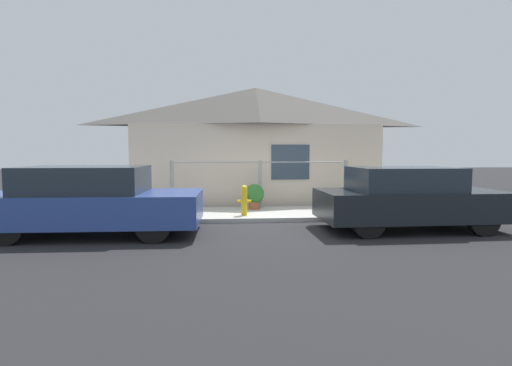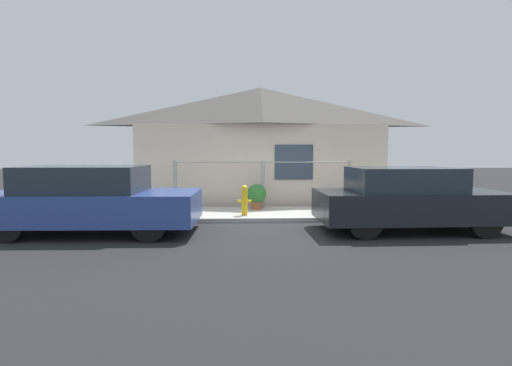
# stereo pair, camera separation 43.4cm
# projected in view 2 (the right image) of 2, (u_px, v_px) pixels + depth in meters

# --- Properties ---
(ground_plane) EXTENTS (60.00, 60.00, 0.00)m
(ground_plane) POSITION_uv_depth(u_px,v_px,m) (267.00, 223.00, 9.20)
(ground_plane) COLOR #262628
(sidewalk) EXTENTS (24.00, 2.00, 0.10)m
(sidewalk) POSITION_uv_depth(u_px,v_px,m) (265.00, 214.00, 10.19)
(sidewalk) COLOR #B2AFA8
(sidewalk) RESTS_ON ground_plane
(house) EXTENTS (7.67, 2.23, 3.61)m
(house) POSITION_uv_depth(u_px,v_px,m) (261.00, 112.00, 12.27)
(house) COLOR beige
(house) RESTS_ON ground_plane
(fence) EXTENTS (4.90, 0.10, 1.30)m
(fence) POSITION_uv_depth(u_px,v_px,m) (263.00, 182.00, 10.97)
(fence) COLOR #999993
(fence) RESTS_ON sidewalk
(car_left) EXTENTS (4.14, 1.82, 1.36)m
(car_left) POSITION_uv_depth(u_px,v_px,m) (91.00, 200.00, 7.94)
(car_left) COLOR #2D4793
(car_left) RESTS_ON ground_plane
(car_right) EXTENTS (3.77, 1.72, 1.32)m
(car_right) POSITION_uv_depth(u_px,v_px,m) (408.00, 199.00, 8.18)
(car_right) COLOR black
(car_right) RESTS_ON ground_plane
(fire_hydrant) EXTENTS (0.34, 0.15, 0.73)m
(fire_hydrant) POSITION_uv_depth(u_px,v_px,m) (245.00, 199.00, 9.63)
(fire_hydrant) COLOR yellow
(fire_hydrant) RESTS_ON sidewalk
(potted_plant_near_hydrant) EXTENTS (0.53, 0.53, 0.67)m
(potted_plant_near_hydrant) POSITION_uv_depth(u_px,v_px,m) (256.00, 195.00, 10.63)
(potted_plant_near_hydrant) COLOR #9E5638
(potted_plant_near_hydrant) RESTS_ON sidewalk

